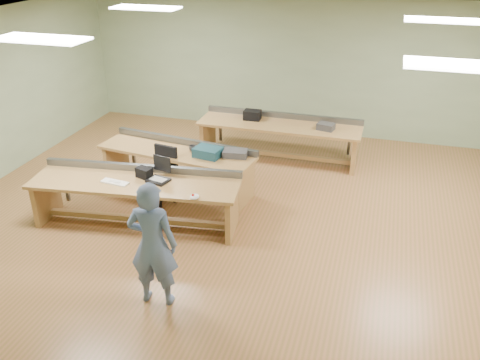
# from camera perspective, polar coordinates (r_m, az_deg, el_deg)

# --- Properties ---
(floor) EXTENTS (10.00, 10.00, 0.00)m
(floor) POSITION_cam_1_polar(r_m,az_deg,el_deg) (8.40, 2.09, -3.80)
(floor) COLOR #945B38
(floor) RESTS_ON ground
(ceiling) EXTENTS (10.00, 10.00, 0.00)m
(ceiling) POSITION_cam_1_polar(r_m,az_deg,el_deg) (7.37, 2.49, 16.84)
(ceiling) COLOR silver
(ceiling) RESTS_ON wall_back
(wall_back) EXTENTS (10.00, 0.04, 3.00)m
(wall_back) POSITION_cam_1_polar(r_m,az_deg,el_deg) (11.52, 7.32, 12.47)
(wall_back) COLOR #8FA47C
(wall_back) RESTS_ON floor
(wall_front) EXTENTS (10.00, 0.04, 3.00)m
(wall_front) POSITION_cam_1_polar(r_m,az_deg,el_deg) (4.44, -10.88, -11.79)
(wall_front) COLOR #8FA47C
(wall_front) RESTS_ON floor
(fluor_panels) EXTENTS (6.20, 3.50, 0.03)m
(fluor_panels) POSITION_cam_1_polar(r_m,az_deg,el_deg) (7.38, 2.48, 16.61)
(fluor_panels) COLOR white
(fluor_panels) RESTS_ON ceiling
(workbench_front) EXTENTS (3.31, 1.26, 0.86)m
(workbench_front) POSITION_cam_1_polar(r_m,az_deg,el_deg) (8.04, -11.55, -1.25)
(workbench_front) COLOR #A88346
(workbench_front) RESTS_ON floor
(workbench_mid) EXTENTS (2.90, 1.13, 0.86)m
(workbench_mid) POSITION_cam_1_polar(r_m,az_deg,el_deg) (9.02, -7.02, 2.20)
(workbench_mid) COLOR #A88346
(workbench_mid) RESTS_ON floor
(workbench_back) EXTENTS (3.23, 0.87, 0.86)m
(workbench_back) POSITION_cam_1_polar(r_m,az_deg,el_deg) (10.25, 4.45, 5.37)
(workbench_back) COLOR #A88346
(workbench_back) RESTS_ON floor
(person) EXTENTS (0.65, 0.47, 1.66)m
(person) POSITION_cam_1_polar(r_m,az_deg,el_deg) (6.20, -9.76, -7.17)
(person) COLOR slate
(person) RESTS_ON floor
(laptop_base) EXTENTS (0.37, 0.32, 0.03)m
(laptop_base) POSITION_cam_1_polar(r_m,az_deg,el_deg) (7.86, -9.17, -0.04)
(laptop_base) COLOR black
(laptop_base) RESTS_ON workbench_front
(laptop_screen) EXTENTS (0.31, 0.09, 0.25)m
(laptop_screen) POSITION_cam_1_polar(r_m,az_deg,el_deg) (7.85, -8.73, 1.83)
(laptop_screen) COLOR black
(laptop_screen) RESTS_ON laptop_base
(keyboard) EXTENTS (0.45, 0.19, 0.03)m
(keyboard) POSITION_cam_1_polar(r_m,az_deg,el_deg) (7.94, -13.87, -0.26)
(keyboard) COLOR white
(keyboard) RESTS_ON workbench_front
(trackball_mouse) EXTENTS (0.18, 0.19, 0.07)m
(trackball_mouse) POSITION_cam_1_polar(r_m,az_deg,el_deg) (7.28, -5.13, -1.87)
(trackball_mouse) COLOR white
(trackball_mouse) RESTS_ON workbench_front
(camera_bag) EXTENTS (0.27, 0.22, 0.16)m
(camera_bag) POSITION_cam_1_polar(r_m,az_deg,el_deg) (7.99, -10.72, 0.81)
(camera_bag) COLOR black
(camera_bag) RESTS_ON workbench_front
(task_chair) EXTENTS (0.58, 0.58, 0.95)m
(task_chair) POSITION_cam_1_polar(r_m,az_deg,el_deg) (8.77, -8.71, -0.15)
(task_chair) COLOR black
(task_chair) RESTS_ON floor
(parts_bin_teal) EXTENTS (0.49, 0.40, 0.16)m
(parts_bin_teal) POSITION_cam_1_polar(r_m,az_deg,el_deg) (8.62, -3.63, 3.15)
(parts_bin_teal) COLOR #163C49
(parts_bin_teal) RESTS_ON workbench_mid
(parts_bin_grey) EXTENTS (0.44, 0.31, 0.11)m
(parts_bin_grey) POSITION_cam_1_polar(r_m,az_deg,el_deg) (8.61, -0.54, 3.01)
(parts_bin_grey) COLOR #363638
(parts_bin_grey) RESTS_ON workbench_mid
(mug) EXTENTS (0.17, 0.17, 0.10)m
(mug) POSITION_cam_1_polar(r_m,az_deg,el_deg) (8.87, -5.36, 3.58)
(mug) COLOR #363638
(mug) RESTS_ON workbench_mid
(drinks_can) EXTENTS (0.06, 0.06, 0.11)m
(drinks_can) POSITION_cam_1_polar(r_m,az_deg,el_deg) (8.82, -7.71, 3.36)
(drinks_can) COLOR silver
(drinks_can) RESTS_ON workbench_mid
(storage_box_back) EXTENTS (0.34, 0.25, 0.19)m
(storage_box_back) POSITION_cam_1_polar(r_m,az_deg,el_deg) (10.35, 1.39, 7.31)
(storage_box_back) COLOR black
(storage_box_back) RESTS_ON workbench_back
(tray_back) EXTENTS (0.36, 0.29, 0.13)m
(tray_back) POSITION_cam_1_polar(r_m,az_deg,el_deg) (9.94, 9.62, 5.94)
(tray_back) COLOR #363638
(tray_back) RESTS_ON workbench_back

